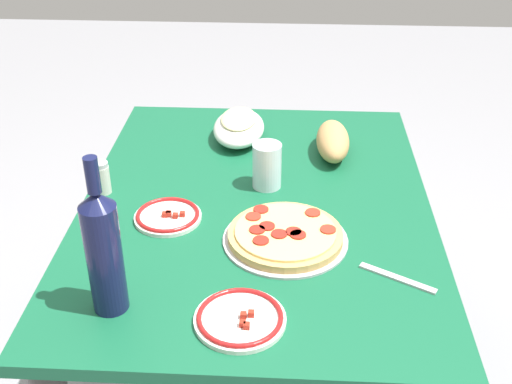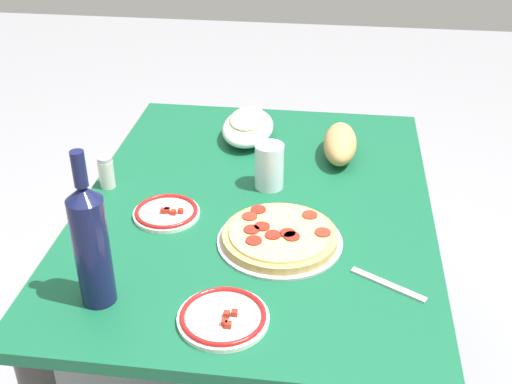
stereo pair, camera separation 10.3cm
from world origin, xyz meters
name	(u,v)px [view 1 (the left image)]	position (x,y,z in m)	size (l,w,h in m)	color
dining_table	(256,243)	(0.00, 0.00, 0.59)	(1.16, 0.87, 0.72)	#145938
pepperoni_pizza	(285,236)	(-0.16, -0.08, 0.73)	(0.29, 0.29, 0.03)	#B7B7BC
baked_pasta_dish	(239,126)	(0.36, 0.07, 0.76)	(0.24, 0.15, 0.08)	white
wine_bottle	(103,250)	(-0.41, 0.27, 0.86)	(0.07, 0.07, 0.34)	#141942
water_glass	(267,166)	(0.08, -0.02, 0.78)	(0.08, 0.08, 0.12)	silver
side_plate_near	(240,318)	(-0.44, 0.01, 0.73)	(0.18, 0.18, 0.02)	white
side_plate_far	(168,216)	(-0.09, 0.21, 0.73)	(0.16, 0.16, 0.02)	white
bread_loaf	(333,141)	(0.27, -0.20, 0.76)	(0.22, 0.09, 0.08)	tan
spice_shaker	(102,178)	(0.03, 0.39, 0.76)	(0.04, 0.04, 0.09)	silver
fork_right	(397,278)	(-0.29, -0.31, 0.72)	(0.17, 0.02, 0.01)	#B7B7BC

